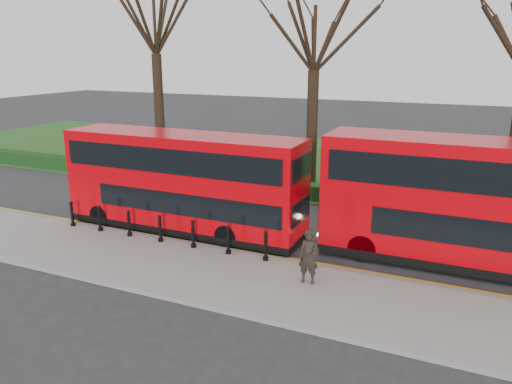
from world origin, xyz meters
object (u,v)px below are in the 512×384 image
at_px(bus_lead, 183,183).
at_px(bus_rear, 489,207).
at_px(pedestrian, 309,257).
at_px(bollard_row, 160,229).

bearing_deg(bus_lead, bus_rear, 4.73).
bearing_deg(pedestrian, bollard_row, 168.78).
height_order(bollard_row, bus_rear, bus_rear).
bearing_deg(bus_rear, bus_lead, -175.27).
bearing_deg(pedestrian, bus_lead, 154.01).
height_order(bollard_row, pedestrian, pedestrian).
relative_size(bus_lead, pedestrian, 5.81).
relative_size(bollard_row, bus_rear, 0.81).
distance_m(bus_lead, pedestrian, 7.00).
bearing_deg(bus_lead, pedestrian, -24.37).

